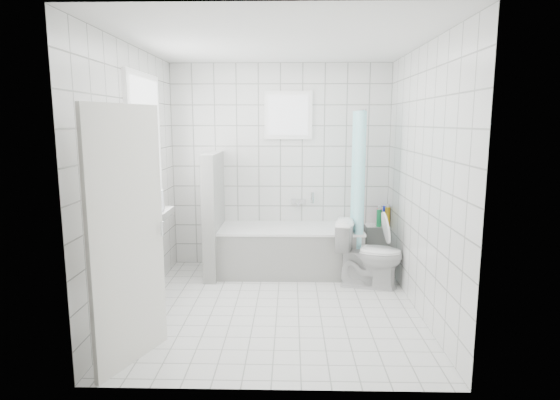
{
  "coord_description": "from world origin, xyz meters",
  "views": [
    {
      "loc": [
        0.14,
        -4.53,
        1.87
      ],
      "look_at": [
        0.02,
        0.35,
        1.05
      ],
      "focal_mm": 30.0,
      "sensor_mm": 36.0,
      "label": 1
    }
  ],
  "objects": [
    {
      "name": "ceiling",
      "position": [
        0.0,
        0.0,
        2.6
      ],
      "size": [
        3.0,
        3.0,
        0.0
      ],
      "primitive_type": "plane",
      "rotation": [
        3.14,
        0.0,
        0.0
      ],
      "color": "white",
      "rests_on": "ground"
    },
    {
      "name": "door",
      "position": [
        -1.1,
        -1.11,
        1.0
      ],
      "size": [
        0.33,
        0.76,
        2.0
      ],
      "primitive_type": "cube",
      "rotation": [
        0.0,
        0.0,
        -0.38
      ],
      "color": "silver",
      "rests_on": "ground"
    },
    {
      "name": "partition_wall",
      "position": [
        -0.81,
        1.07,
        0.75
      ],
      "size": [
        0.15,
        0.85,
        1.5
      ],
      "primitive_type": "cube",
      "color": "white",
      "rests_on": "ground"
    },
    {
      "name": "sill_bottles",
      "position": [
        -1.3,
        0.25,
        1.03
      ],
      "size": [
        0.19,
        0.61,
        0.33
      ],
      "color": "white",
      "rests_on": "window_sill"
    },
    {
      "name": "window_left",
      "position": [
        -1.35,
        0.3,
        1.6
      ],
      "size": [
        0.01,
        0.9,
        1.4
      ],
      "primitive_type": "cube",
      "color": "white",
      "rests_on": "wall_left"
    },
    {
      "name": "ground",
      "position": [
        0.0,
        0.0,
        0.0
      ],
      "size": [
        3.0,
        3.0,
        0.0
      ],
      "primitive_type": "plane",
      "color": "white",
      "rests_on": "ground"
    },
    {
      "name": "bathtub",
      "position": [
        0.13,
        1.12,
        0.29
      ],
      "size": [
        1.75,
        0.77,
        0.58
      ],
      "color": "white",
      "rests_on": "ground"
    },
    {
      "name": "wall_back",
      "position": [
        0.0,
        1.5,
        1.3
      ],
      "size": [
        2.8,
        0.02,
        2.6
      ],
      "primitive_type": "cube",
      "color": "white",
      "rests_on": "ground"
    },
    {
      "name": "tub_faucet",
      "position": [
        0.23,
        1.46,
        0.85
      ],
      "size": [
        0.18,
        0.06,
        0.06
      ],
      "primitive_type": "cube",
      "color": "silver",
      "rests_on": "wall_back"
    },
    {
      "name": "tiled_ledge",
      "position": [
        1.3,
        1.38,
        0.28
      ],
      "size": [
        0.4,
        0.24,
        0.55
      ],
      "primitive_type": "cube",
      "color": "white",
      "rests_on": "ground"
    },
    {
      "name": "wall_front",
      "position": [
        0.0,
        -1.5,
        1.3
      ],
      "size": [
        2.8,
        0.02,
        2.6
      ],
      "primitive_type": "cube",
      "color": "white",
      "rests_on": "ground"
    },
    {
      "name": "toilet",
      "position": [
        1.03,
        0.65,
        0.38
      ],
      "size": [
        0.82,
        0.57,
        0.76
      ],
      "primitive_type": "imported",
      "rotation": [
        0.0,
        0.0,
        1.35
      ],
      "color": "white",
      "rests_on": "ground"
    },
    {
      "name": "window_sill",
      "position": [
        -1.31,
        0.3,
        0.86
      ],
      "size": [
        0.18,
        1.02,
        0.08
      ],
      "primitive_type": "cube",
      "color": "white",
      "rests_on": "wall_left"
    },
    {
      "name": "ledge_bottles",
      "position": [
        1.31,
        1.35,
        0.67
      ],
      "size": [
        0.17,
        0.19,
        0.26
      ],
      "color": "#19974F",
      "rests_on": "tiled_ledge"
    },
    {
      "name": "wall_right",
      "position": [
        1.4,
        0.0,
        1.3
      ],
      "size": [
        0.02,
        3.0,
        2.6
      ],
      "primitive_type": "cube",
      "color": "white",
      "rests_on": "ground"
    },
    {
      "name": "curtain_rod",
      "position": [
        0.95,
        1.1,
        2.0
      ],
      "size": [
        0.02,
        0.8,
        0.02
      ],
      "primitive_type": "cylinder",
      "rotation": [
        1.57,
        0.0,
        0.0
      ],
      "color": "silver",
      "rests_on": "wall_back"
    },
    {
      "name": "window_back",
      "position": [
        0.1,
        1.46,
        1.95
      ],
      "size": [
        0.5,
        0.01,
        0.5
      ],
      "primitive_type": "cube",
      "color": "white",
      "rests_on": "wall_back"
    },
    {
      "name": "wall_left",
      "position": [
        -1.4,
        0.0,
        1.3
      ],
      "size": [
        0.02,
        3.0,
        2.6
      ],
      "primitive_type": "cube",
      "color": "white",
      "rests_on": "ground"
    },
    {
      "name": "shower_curtain",
      "position": [
        0.95,
        0.97,
        1.1
      ],
      "size": [
        0.14,
        0.48,
        1.78
      ],
      "primitive_type": null,
      "color": "#52EDF2",
      "rests_on": "curtain_rod"
    }
  ]
}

